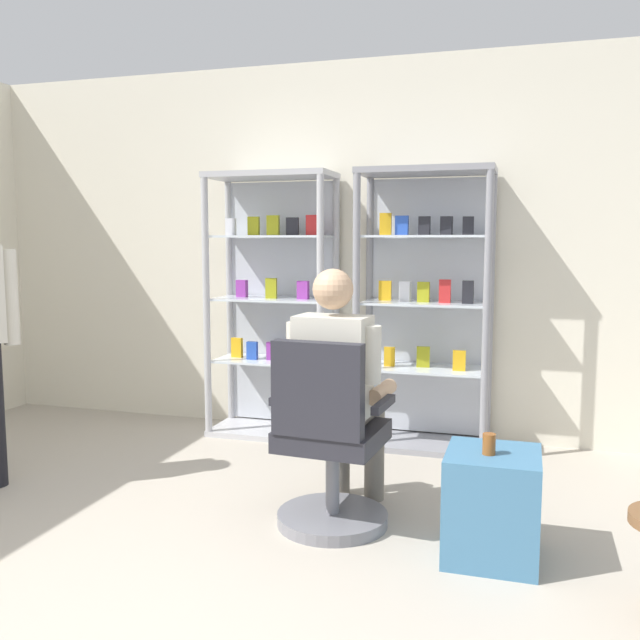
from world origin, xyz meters
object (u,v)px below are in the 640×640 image
(display_cabinet_left, at_px, (275,303))
(seated_shopkeeper, at_px, (340,381))
(display_cabinet_right, at_px, (425,307))
(tea_glass, at_px, (489,444))
(office_chair, at_px, (329,451))
(storage_crate, at_px, (492,505))

(display_cabinet_left, distance_m, seated_shopkeeper, 1.66)
(display_cabinet_right, xyz_separation_m, tea_glass, (0.53, -1.68, -0.43))
(display_cabinet_left, height_order, office_chair, display_cabinet_left)
(display_cabinet_right, relative_size, office_chair, 1.98)
(display_cabinet_right, relative_size, seated_shopkeeper, 1.47)
(office_chair, bearing_deg, storage_crate, -6.21)
(office_chair, bearing_deg, display_cabinet_right, 81.21)
(display_cabinet_right, xyz_separation_m, seated_shopkeeper, (-0.23, -1.39, -0.26))
(seated_shopkeeper, height_order, storage_crate, seated_shopkeeper)
(office_chair, xyz_separation_m, tea_glass, (0.77, -0.12, 0.14))
(display_cabinet_right, distance_m, seated_shopkeeper, 1.43)
(seated_shopkeeper, height_order, tea_glass, seated_shopkeeper)
(office_chair, bearing_deg, tea_glass, -8.97)
(display_cabinet_right, bearing_deg, seated_shopkeeper, -99.32)
(display_cabinet_left, bearing_deg, display_cabinet_right, 0.00)
(tea_glass, bearing_deg, display_cabinet_left, 134.15)
(display_cabinet_right, xyz_separation_m, storage_crate, (0.55, -1.64, -0.72))
(display_cabinet_left, height_order, seated_shopkeeper, display_cabinet_left)
(office_chair, bearing_deg, seated_shopkeeper, 85.86)
(office_chair, relative_size, tea_glass, 10.30)
(tea_glass, bearing_deg, storage_crate, 61.63)
(office_chair, relative_size, storage_crate, 1.97)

